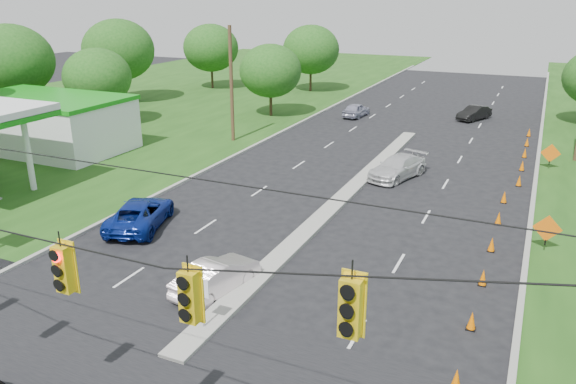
% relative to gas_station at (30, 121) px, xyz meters
% --- Properties ---
extents(curb_left, '(0.25, 110.00, 0.16)m').
position_rel_gas_station_xyz_m(curb_left, '(13.54, 9.76, -2.58)').
color(curb_left, gray).
rests_on(curb_left, ground).
extents(curb_right, '(0.25, 110.00, 0.16)m').
position_rel_gas_station_xyz_m(curb_right, '(33.74, 9.76, -2.58)').
color(curb_right, gray).
rests_on(curb_right, ground).
extents(median, '(1.00, 34.00, 0.18)m').
position_rel_gas_station_xyz_m(median, '(23.64, 0.76, -2.58)').
color(median, gray).
rests_on(median, ground).
extents(median_sign, '(0.55, 0.06, 2.05)m').
position_rel_gas_station_xyz_m(median_sign, '(23.64, -14.24, -1.11)').
color(median_sign, gray).
rests_on(median_sign, ground).
extents(signal_span, '(25.60, 0.32, 9.00)m').
position_rel_gas_station_xyz_m(signal_span, '(23.59, -21.24, 2.40)').
color(signal_span, '#422D1C').
rests_on(signal_span, ground).
extents(utility_pole_far_left, '(0.28, 0.28, 9.00)m').
position_rel_gas_station_xyz_m(utility_pole_far_left, '(11.14, 9.76, 1.92)').
color(utility_pole_far_left, '#422D1C').
rests_on(utility_pole_far_left, ground).
extents(gas_station, '(18.40, 19.70, 5.20)m').
position_rel_gas_station_xyz_m(gas_station, '(0.00, 0.00, 0.00)').
color(gas_station, white).
rests_on(gas_station, ground).
extents(cone_1, '(0.32, 0.32, 0.70)m').
position_rel_gas_station_xyz_m(cone_1, '(32.22, -13.74, -2.23)').
color(cone_1, '#F36B00').
rests_on(cone_1, ground).
extents(cone_2, '(0.32, 0.32, 0.70)m').
position_rel_gas_station_xyz_m(cone_2, '(32.22, -10.24, -2.23)').
color(cone_2, '#F36B00').
rests_on(cone_2, ground).
extents(cone_3, '(0.32, 0.32, 0.70)m').
position_rel_gas_station_xyz_m(cone_3, '(32.22, -6.74, -2.23)').
color(cone_3, '#F36B00').
rests_on(cone_3, ground).
extents(cone_4, '(0.32, 0.32, 0.70)m').
position_rel_gas_station_xyz_m(cone_4, '(32.22, -3.24, -2.23)').
color(cone_4, '#F36B00').
rests_on(cone_4, ground).
extents(cone_5, '(0.32, 0.32, 0.70)m').
position_rel_gas_station_xyz_m(cone_5, '(32.22, 0.26, -2.23)').
color(cone_5, '#F36B00').
rests_on(cone_5, ground).
extents(cone_6, '(0.32, 0.32, 0.70)m').
position_rel_gas_station_xyz_m(cone_6, '(32.22, 3.76, -2.23)').
color(cone_6, '#F36B00').
rests_on(cone_6, ground).
extents(cone_7, '(0.32, 0.32, 0.70)m').
position_rel_gas_station_xyz_m(cone_7, '(32.82, 7.26, -2.23)').
color(cone_7, '#F36B00').
rests_on(cone_7, ground).
extents(cone_8, '(0.32, 0.32, 0.70)m').
position_rel_gas_station_xyz_m(cone_8, '(32.82, 10.76, -2.23)').
color(cone_8, '#F36B00').
rests_on(cone_8, ground).
extents(cone_9, '(0.32, 0.32, 0.70)m').
position_rel_gas_station_xyz_m(cone_9, '(32.82, 14.26, -2.23)').
color(cone_9, '#F36B00').
rests_on(cone_9, ground).
extents(cone_10, '(0.32, 0.32, 0.70)m').
position_rel_gas_station_xyz_m(cone_10, '(32.82, 17.76, -2.23)').
color(cone_10, '#F36B00').
rests_on(cone_10, ground).
extents(cone_11, '(0.32, 0.32, 0.70)m').
position_rel_gas_station_xyz_m(cone_11, '(32.82, 21.26, -2.23)').
color(cone_11, '#F36B00').
rests_on(cone_11, ground).
extents(work_sign_1, '(1.27, 0.58, 1.37)m').
position_rel_gas_station_xyz_m(work_sign_1, '(34.44, -2.24, -1.48)').
color(work_sign_1, black).
rests_on(work_sign_1, ground).
extents(work_sign_2, '(1.27, 0.58, 1.37)m').
position_rel_gas_station_xyz_m(work_sign_2, '(34.44, 11.76, -1.48)').
color(work_sign_2, black).
rests_on(work_sign_2, ground).
extents(tree_2, '(5.88, 5.88, 6.86)m').
position_rel_gas_station_xyz_m(tree_2, '(-2.36, 9.76, 1.76)').
color(tree_2, black).
rests_on(tree_2, ground).
extents(tree_3, '(7.56, 7.56, 8.82)m').
position_rel_gas_station_xyz_m(tree_3, '(-8.36, 19.76, 3.00)').
color(tree_3, black).
rests_on(tree_3, ground).
extents(tree_4, '(6.72, 6.72, 7.84)m').
position_rel_gas_station_xyz_m(tree_4, '(-4.36, 31.76, 2.38)').
color(tree_4, black).
rests_on(tree_4, ground).
extents(tree_5, '(5.88, 5.88, 6.86)m').
position_rel_gas_station_xyz_m(tree_5, '(9.64, 19.76, 1.76)').
color(tree_5, black).
rests_on(tree_5, ground).
extents(tree_6, '(6.72, 6.72, 7.84)m').
position_rel_gas_station_xyz_m(tree_6, '(7.64, 34.76, 2.38)').
color(tree_6, black).
rests_on(tree_6, ground).
extents(tree_14, '(7.56, 7.56, 8.82)m').
position_rel_gas_station_xyz_m(tree_14, '(-10.36, 7.76, 3.00)').
color(tree_14, black).
rests_on(tree_14, ground).
extents(white_sedan, '(2.13, 4.25, 1.34)m').
position_rel_gas_station_xyz_m(white_sedan, '(22.59, -11.65, -1.91)').
color(white_sedan, white).
rests_on(white_sedan, ground).
extents(blue_pickup, '(3.84, 5.59, 1.42)m').
position_rel_gas_station_xyz_m(blue_pickup, '(15.62, -7.57, -1.87)').
color(blue_pickup, navy).
rests_on(blue_pickup, ground).
extents(silver_car_far, '(3.40, 5.26, 1.42)m').
position_rel_gas_station_xyz_m(silver_car_far, '(25.55, 5.76, -1.87)').
color(silver_car_far, silver).
rests_on(silver_car_far, ground).
extents(silver_car_oncoming, '(1.93, 4.05, 1.34)m').
position_rel_gas_station_xyz_m(silver_car_oncoming, '(17.26, 22.87, -1.91)').
color(silver_car_oncoming, '#9393AA').
rests_on(silver_car_oncoming, ground).
extents(dark_car_receding, '(2.94, 4.20, 1.31)m').
position_rel_gas_station_xyz_m(dark_car_receding, '(27.80, 26.08, -1.92)').
color(dark_car_receding, black).
rests_on(dark_car_receding, ground).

